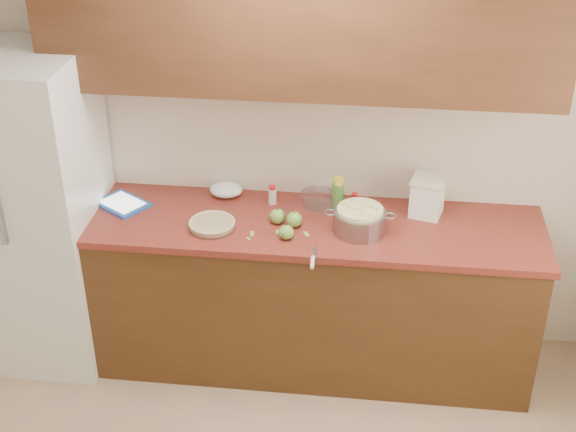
# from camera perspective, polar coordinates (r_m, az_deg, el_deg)

# --- Properties ---
(room_shell) EXTENTS (3.60, 3.60, 3.60)m
(room_shell) POSITION_cam_1_polar(r_m,az_deg,el_deg) (2.84, -2.67, -8.79)
(room_shell) COLOR tan
(room_shell) RESTS_ON ground
(counter_run) EXTENTS (2.64, 0.68, 0.92)m
(counter_run) POSITION_cam_1_polar(r_m,az_deg,el_deg) (4.52, 0.52, -5.41)
(counter_run) COLOR #4E2E16
(counter_run) RESTS_ON ground
(upper_cabinets) EXTENTS (2.60, 0.34, 0.70)m
(upper_cabinets) POSITION_cam_1_polar(r_m,az_deg,el_deg) (4.00, 0.87, 13.60)
(upper_cabinets) COLOR #5A2F1B
(upper_cabinets) RESTS_ON room_shell
(fridge) EXTENTS (0.70, 0.70, 1.80)m
(fridge) POSITION_cam_1_polar(r_m,az_deg,el_deg) (4.61, -17.61, 0.25)
(fridge) COLOR white
(fridge) RESTS_ON ground
(pie) EXTENTS (0.25, 0.25, 0.04)m
(pie) POSITION_cam_1_polar(r_m,az_deg,el_deg) (4.22, -5.43, -0.59)
(pie) COLOR silver
(pie) RESTS_ON counter_run
(colander) EXTENTS (0.37, 0.27, 0.14)m
(colander) POSITION_cam_1_polar(r_m,az_deg,el_deg) (4.16, 5.12, -0.30)
(colander) COLOR gray
(colander) RESTS_ON counter_run
(flour_canister) EXTENTS (0.21, 0.21, 0.21)m
(flour_canister) POSITION_cam_1_polar(r_m,az_deg,el_deg) (4.35, 9.88, 1.38)
(flour_canister) COLOR white
(flour_canister) RESTS_ON counter_run
(tablet) EXTENTS (0.34, 0.32, 0.02)m
(tablet) POSITION_cam_1_polar(r_m,az_deg,el_deg) (4.51, -11.69, 0.85)
(tablet) COLOR #2451B1
(tablet) RESTS_ON counter_run
(paring_knife) EXTENTS (0.03, 0.21, 0.02)m
(paring_knife) POSITION_cam_1_polar(r_m,az_deg,el_deg) (3.93, 1.78, -3.21)
(paring_knife) COLOR gray
(paring_knife) RESTS_ON counter_run
(lemon_bottle) EXTENTS (0.07, 0.07, 0.18)m
(lemon_bottle) POSITION_cam_1_polar(r_m,az_deg,el_deg) (4.36, 3.58, 1.59)
(lemon_bottle) COLOR #4C8C38
(lemon_bottle) RESTS_ON counter_run
(cinnamon_shaker) EXTENTS (0.04, 0.04, 0.11)m
(cinnamon_shaker) POSITION_cam_1_polar(r_m,az_deg,el_deg) (4.42, -1.11, 1.50)
(cinnamon_shaker) COLOR beige
(cinnamon_shaker) RESTS_ON counter_run
(vanilla_bottle) EXTENTS (0.04, 0.04, 0.11)m
(vanilla_bottle) POSITION_cam_1_polar(r_m,az_deg,el_deg) (4.36, 4.73, 0.98)
(vanilla_bottle) COLOR black
(vanilla_bottle) RESTS_ON counter_run
(mixing_bowl) EXTENTS (0.20, 0.20, 0.07)m
(mixing_bowl) POSITION_cam_1_polar(r_m,az_deg,el_deg) (4.41, 2.18, 1.29)
(mixing_bowl) COLOR silver
(mixing_bowl) RESTS_ON counter_run
(paper_towel) EXTENTS (0.22, 0.20, 0.08)m
(paper_towel) POSITION_cam_1_polar(r_m,az_deg,el_deg) (4.51, -4.42, 1.88)
(paper_towel) COLOR white
(paper_towel) RESTS_ON counter_run
(apple_left) EXTENTS (0.08, 0.08, 0.09)m
(apple_left) POSITION_cam_1_polar(r_m,az_deg,el_deg) (4.23, -0.77, -0.02)
(apple_left) COLOR #6CA33B
(apple_left) RESTS_ON counter_run
(apple_center) EXTENTS (0.08, 0.08, 0.10)m
(apple_center) POSITION_cam_1_polar(r_m,az_deg,el_deg) (4.20, 0.45, -0.24)
(apple_center) COLOR #6CA33B
(apple_center) RESTS_ON counter_run
(apple_front) EXTENTS (0.08, 0.08, 0.09)m
(apple_front) POSITION_cam_1_polar(r_m,az_deg,el_deg) (4.10, -0.12, -1.15)
(apple_front) COLOR #6CA33B
(apple_front) RESTS_ON counter_run
(peel_a) EXTENTS (0.03, 0.02, 0.00)m
(peel_a) POSITION_cam_1_polar(r_m,az_deg,el_deg) (4.16, 0.19, -1.23)
(peel_a) COLOR #83B759
(peel_a) RESTS_ON counter_run
(peel_b) EXTENTS (0.02, 0.05, 0.00)m
(peel_b) POSITION_cam_1_polar(r_m,az_deg,el_deg) (4.16, -2.57, -1.26)
(peel_b) COLOR #83B759
(peel_b) RESTS_ON counter_run
(peel_c) EXTENTS (0.04, 0.05, 0.00)m
(peel_c) POSITION_cam_1_polar(r_m,az_deg,el_deg) (4.16, 1.30, -1.27)
(peel_c) COLOR #83B759
(peel_c) RESTS_ON counter_run
(peel_d) EXTENTS (0.02, 0.04, 0.00)m
(peel_d) POSITION_cam_1_polar(r_m,az_deg,el_deg) (4.17, -0.77, -1.14)
(peel_d) COLOR #83B759
(peel_d) RESTS_ON counter_run
(peel_e) EXTENTS (0.03, 0.03, 0.00)m
(peel_e) POSITION_cam_1_polar(r_m,az_deg,el_deg) (4.12, -2.82, -1.60)
(peel_e) COLOR #83B759
(peel_e) RESTS_ON counter_run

